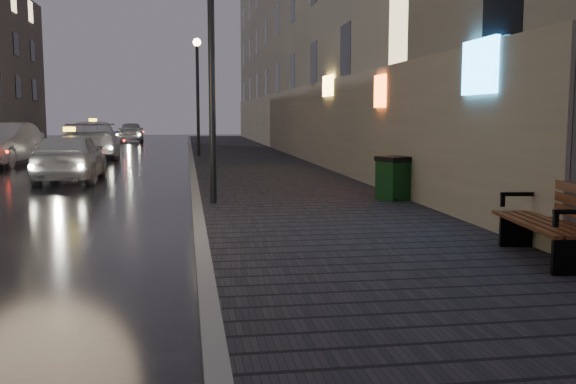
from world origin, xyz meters
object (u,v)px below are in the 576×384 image
(car_far, at_px, (131,132))
(taxi_mid, at_px, (94,140))
(lamp_near, at_px, (211,43))
(lamp_far, at_px, (198,82))
(bench, at_px, (551,221))
(taxi_near, at_px, (70,157))
(taxi_far, at_px, (89,136))
(car_left_mid, at_px, (2,144))
(trash_bin, at_px, (394,178))

(car_far, bearing_deg, taxi_mid, 84.28)
(lamp_near, bearing_deg, lamp_far, 90.00)
(bench, distance_m, car_far, 42.70)
(car_far, bearing_deg, taxi_near, 86.12)
(taxi_near, relative_size, taxi_far, 0.85)
(bench, bearing_deg, taxi_mid, 117.52)
(taxi_near, distance_m, car_far, 29.07)
(bench, height_order, taxi_far, taxi_far)
(lamp_near, bearing_deg, car_left_mid, 120.18)
(trash_bin, distance_m, taxi_near, 10.47)
(lamp_near, bearing_deg, car_far, 97.39)
(car_left_mid, relative_size, car_far, 1.16)
(trash_bin, distance_m, car_far, 36.84)
(taxi_mid, bearing_deg, car_far, -95.82)
(lamp_far, distance_m, car_left_mid, 8.63)
(taxi_near, distance_m, taxi_far, 20.14)
(trash_bin, relative_size, car_far, 0.21)
(trash_bin, bearing_deg, taxi_mid, 92.92)
(taxi_near, height_order, taxi_far, taxi_near)
(bench, bearing_deg, car_left_mid, 128.21)
(taxi_mid, bearing_deg, trash_bin, 111.31)
(taxi_mid, bearing_deg, car_left_mid, 49.34)
(lamp_far, distance_m, car_far, 20.45)
(taxi_near, bearing_deg, trash_bin, 139.47)
(lamp_near, height_order, taxi_far, lamp_near)
(taxi_mid, xyz_separation_m, car_far, (0.21, 18.16, -0.10))
(lamp_near, xyz_separation_m, car_left_mid, (-7.80, 13.42, -2.64))
(lamp_near, height_order, car_left_mid, lamp_near)
(taxi_near, height_order, car_far, car_far)
(lamp_near, relative_size, lamp_far, 1.00)
(lamp_near, distance_m, taxi_mid, 18.41)
(bench, bearing_deg, car_far, 108.62)
(lamp_near, relative_size, taxi_near, 1.19)
(trash_bin, xyz_separation_m, taxi_near, (-7.99, 6.76, 0.12))
(trash_bin, bearing_deg, lamp_near, 154.99)
(trash_bin, relative_size, taxi_mid, 0.16)
(lamp_far, bearing_deg, car_far, 103.21)
(bench, relative_size, taxi_near, 0.46)
(bench, relative_size, taxi_mid, 0.35)
(lamp_far, bearing_deg, taxi_mid, 162.07)
(lamp_far, distance_m, trash_bin, 16.82)
(bench, xyz_separation_m, taxi_near, (-8.12, 12.74, 0.10))
(lamp_far, height_order, taxi_mid, lamp_far)
(bench, relative_size, taxi_far, 0.39)
(bench, distance_m, car_left_mid, 22.83)
(bench, height_order, trash_bin, bench)
(lamp_near, distance_m, trash_bin, 4.87)
(bench, distance_m, taxi_near, 15.11)
(taxi_mid, xyz_separation_m, taxi_far, (-1.51, 9.11, -0.13))
(lamp_far, height_order, trash_bin, lamp_far)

